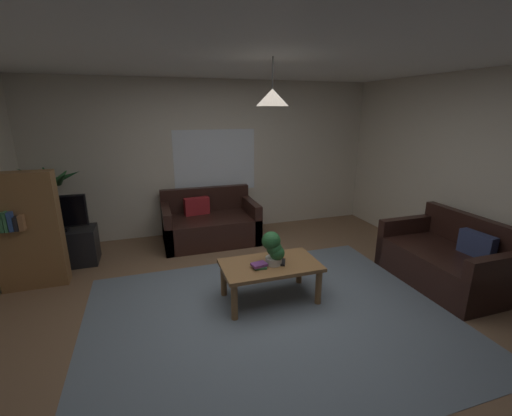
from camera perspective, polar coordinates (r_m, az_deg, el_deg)
The scene contains 18 objects.
floor at distance 3.80m, azimuth 1.46°, elevation -16.78°, with size 5.66×5.26×0.02m, color brown.
rug at distance 3.64m, azimuth 2.57°, elevation -18.22°, with size 3.68×2.89×0.01m, color slate.
wall_back at distance 5.81m, azimuth -7.29°, elevation 8.34°, with size 5.78×0.06×2.54m, color beige.
wall_right at distance 5.01m, azimuth 34.27°, elevation 4.34°, with size 0.06×5.26×2.54m, color beige.
ceiling at distance 3.22m, azimuth 1.82°, elevation 24.94°, with size 5.66×5.26×0.02m, color white.
window_pane at distance 5.79m, azimuth -6.92°, elevation 7.95°, with size 1.38×0.01×1.03m, color white.
couch_under_window at distance 5.50m, azimuth -7.82°, elevation -2.85°, with size 1.47×0.89×0.82m.
couch_right_side at distance 4.79m, azimuth 29.55°, elevation -7.88°, with size 0.89×1.44×0.82m.
coffee_table at distance 3.78m, azimuth 2.41°, elevation -10.33°, with size 1.07×0.61×0.44m.
book_on_table_0 at distance 3.65m, azimuth 0.67°, elevation -9.89°, with size 0.13×0.11×0.02m, color #387247.
book_on_table_1 at distance 3.64m, azimuth 0.53°, elevation -9.54°, with size 0.16×0.11×0.03m, color #72387F.
remote_on_table_0 at distance 3.76m, azimuth 4.57°, elevation -9.13°, with size 0.05×0.16×0.02m, color black.
potted_plant_on_table at distance 3.66m, azimuth 2.98°, elevation -6.74°, with size 0.24×0.22×0.38m.
tv_stand at distance 5.34m, azimuth -29.98°, elevation -5.84°, with size 0.90×0.44×0.50m, color black.
tv at distance 5.17m, azimuth -30.81°, elevation -0.80°, with size 0.77×0.16×0.48m.
potted_palm_corner at distance 5.68m, azimuth -30.43°, elevation -0.63°, with size 0.86×0.82×1.35m.
bookshelf_corner at distance 4.75m, azimuth -34.19°, elevation -3.24°, with size 0.70×0.31×1.40m.
pendant_lamp at distance 3.38m, azimuth 2.79°, elevation 18.17°, with size 0.32×0.32×0.44m.
Camera 1 is at (-1.07, -3.00, 2.07)m, focal length 23.67 mm.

